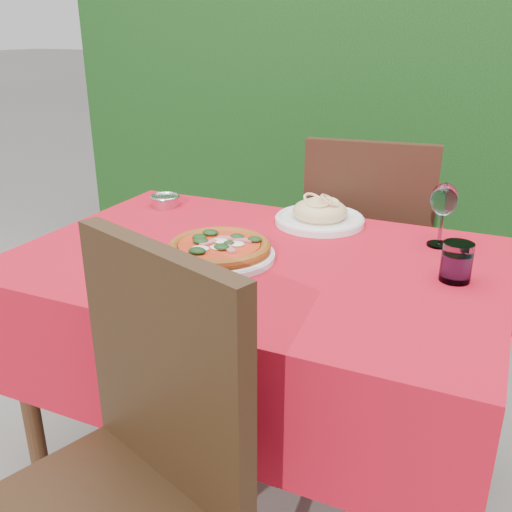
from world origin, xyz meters
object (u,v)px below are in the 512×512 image
at_px(water_glass, 456,264).
at_px(steel_ramekin, 165,201).
at_px(wine_glass, 444,202).
at_px(fork, 154,253).
at_px(chair_far, 368,249).
at_px(pasta_plate, 320,215).
at_px(chair_near, 122,474).
at_px(pizza_plate, 219,250).

relative_size(water_glass, steel_ramekin, 1.06).
bearing_deg(wine_glass, fork, -150.60).
bearing_deg(chair_far, pasta_plate, 70.64).
bearing_deg(steel_ramekin, wine_glass, -0.37).
xyz_separation_m(chair_near, pizza_plate, (-0.10, 0.57, 0.22)).
height_order(chair_near, water_glass, chair_near).
bearing_deg(pasta_plate, chair_far, 76.58).
height_order(chair_near, chair_far, chair_far).
height_order(pasta_plate, steel_ramekin, pasta_plate).
relative_size(wine_glass, steel_ramekin, 1.97).
xyz_separation_m(pasta_plate, steel_ramekin, (-0.53, -0.04, -0.01)).
height_order(chair_far, pizza_plate, chair_far).
xyz_separation_m(fork, steel_ramekin, (-0.22, 0.39, 0.01)).
relative_size(chair_far, fork, 4.49).
bearing_deg(chair_near, water_glass, 75.09).
relative_size(chair_near, pasta_plate, 3.54).
bearing_deg(wine_glass, water_glass, -73.38).
xyz_separation_m(pasta_plate, fork, (-0.32, -0.43, -0.02)).
bearing_deg(water_glass, pasta_plate, 147.61).
bearing_deg(fork, water_glass, 24.73).
bearing_deg(water_glass, wine_glass, 106.62).
xyz_separation_m(pasta_plate, water_glass, (0.43, -0.27, 0.02)).
xyz_separation_m(pizza_plate, steel_ramekin, (-0.39, 0.34, -0.01)).
height_order(chair_far, steel_ramekin, chair_far).
xyz_separation_m(chair_near, steel_ramekin, (-0.49, 0.92, 0.21)).
height_order(pizza_plate, water_glass, water_glass).
distance_m(chair_near, wine_glass, 1.05).
bearing_deg(fork, pizza_plate, 27.79).
distance_m(wine_glass, fork, 0.79).
bearing_deg(pasta_plate, chair_near, -92.81).
xyz_separation_m(water_glass, steel_ramekin, (-0.96, 0.23, -0.03)).
relative_size(pizza_plate, steel_ramekin, 3.20).
bearing_deg(steel_ramekin, chair_near, -62.08).
bearing_deg(steel_ramekin, water_glass, -13.57).
xyz_separation_m(chair_far, steel_ramekin, (-0.61, -0.38, 0.21)).
xyz_separation_m(chair_far, wine_glass, (0.28, -0.39, 0.32)).
relative_size(pizza_plate, wine_glass, 1.62).
height_order(chair_far, fork, chair_far).
distance_m(chair_far, wine_glass, 0.57).
bearing_deg(chair_far, fork, 56.66).
bearing_deg(chair_near, steel_ramekin, 137.82).
relative_size(chair_near, fork, 4.49).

